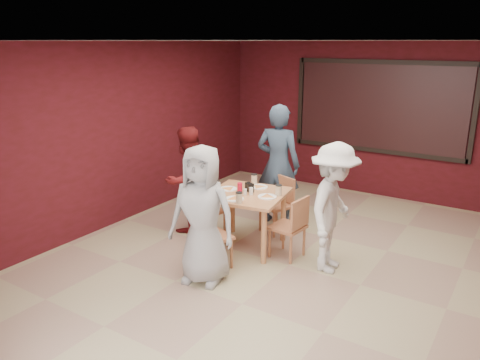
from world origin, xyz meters
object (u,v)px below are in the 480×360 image
Objects in this scene: diner_left at (187,180)px; chair_right at (292,224)px; chair_front at (208,234)px; diner_back at (278,165)px; chair_left at (208,206)px; diner_front at (202,215)px; diner_right at (333,208)px; dining_table at (247,200)px; chair_back at (279,201)px.

chair_right is at bearing 97.37° from diner_left.
chair_front is 1.95m from diner_back.
chair_front is 1.10× the size of chair_left.
diner_front is 1.61m from diner_right.
diner_left reaches higher than dining_table.
chair_front is 1.58m from diner_right.
chair_back is at bearing 76.78° from diner_front.
chair_back is at bearing 84.39° from chair_front.
chair_right is at bearing -2.68° from chair_left.
chair_right is 0.66m from diner_right.
chair_left is 2.03m from diner_right.
chair_back is at bearing 129.19° from diner_left.
diner_back is at bearing 143.74° from diner_left.
dining_table reaches higher than chair_left.
diner_back is 1.72m from diner_right.
chair_back is 0.95m from chair_right.
chair_back is (0.11, 0.76, -0.22)m from dining_table.
diner_left reaches higher than chair_right.
diner_left reaches higher than chair_front.
diner_back is (-0.20, 0.30, 0.47)m from chair_back.
chair_left is 0.47× the size of diner_right.
diner_back is (-0.04, 1.89, 0.47)m from chair_front.
diner_right is at bearing -0.15° from dining_table.
chair_right is at bearing 117.65° from diner_back.
diner_right reaches higher than chair_left.
chair_front is at bearing -131.36° from chair_right.
chair_right reaches higher than chair_back.
dining_table is at bearing 86.51° from chair_front.
diner_left is (-1.20, -0.71, 0.32)m from chair_back.
diner_right reaches higher than diner_left.
dining_table is 0.61× the size of diner_back.
diner_front is at bearing 85.10° from diner_back.
diner_back is (-0.78, 1.04, 0.46)m from chair_right.
diner_left is at bearing 177.63° from dining_table.
diner_front is (-0.03, -1.86, 0.36)m from chair_back.
diner_back reaches higher than diner_front.
diner_right is at bearing -1.66° from chair_right.
diner_back is at bearing 91.19° from chair_front.
chair_back is at bearing 38.67° from chair_left.
diner_back is at bearing 123.05° from chair_back.
chair_left is at bearing 127.11° from chair_front.
dining_table reaches higher than chair_right.
diner_left reaches higher than chair_back.
diner_left is (-0.35, -0.03, 0.36)m from chair_left.
chair_left is at bearing 112.28° from diner_front.
chair_right is (1.43, -0.07, 0.05)m from chair_left.
diner_back reaches higher than diner_right.
diner_front reaches higher than chair_front.
diner_front is 1.05× the size of diner_left.
diner_left is at bearing 178.96° from chair_right.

